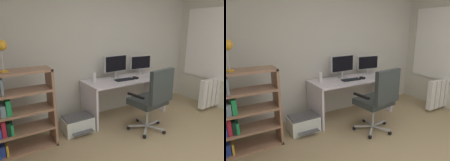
% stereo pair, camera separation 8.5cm
% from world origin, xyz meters
% --- Properties ---
extents(wall_back, '(4.40, 0.10, 2.74)m').
position_xyz_m(wall_back, '(0.00, 2.50, 1.37)').
color(wall_back, beige).
rests_on(wall_back, ground).
extents(window_pane, '(0.01, 1.59, 1.36)m').
position_xyz_m(window_pane, '(2.20, 1.39, 1.30)').
color(window_pane, white).
extents(window_frame, '(0.02, 1.67, 1.44)m').
position_xyz_m(window_frame, '(2.19, 1.39, 1.30)').
color(window_frame, white).
extents(desk, '(1.55, 0.64, 0.72)m').
position_xyz_m(desk, '(0.34, 2.09, 0.54)').
color(desk, silver).
rests_on(desk, ground).
extents(monitor_main, '(0.49, 0.18, 0.42)m').
position_xyz_m(monitor_main, '(0.20, 2.20, 0.97)').
color(monitor_main, '#B2B5B7').
rests_on(monitor_main, desk).
extents(monitor_secondary, '(0.47, 0.18, 0.37)m').
position_xyz_m(monitor_secondary, '(0.79, 2.20, 0.94)').
color(monitor_secondary, '#B2B5B7').
rests_on(monitor_secondary, desk).
extents(keyboard, '(0.35, 0.15, 0.02)m').
position_xyz_m(keyboard, '(0.25, 1.99, 0.73)').
color(keyboard, black).
rests_on(keyboard, desk).
extents(computer_mouse, '(0.06, 0.10, 0.03)m').
position_xyz_m(computer_mouse, '(0.49, 1.97, 0.74)').
color(computer_mouse, black).
rests_on(computer_mouse, desk).
extents(desktop_speaker, '(0.07, 0.07, 0.17)m').
position_xyz_m(desktop_speaker, '(-0.27, 2.15, 0.81)').
color(desktop_speaker, silver).
rests_on(desktop_speaker, desk).
extents(office_chair, '(0.64, 0.64, 1.05)m').
position_xyz_m(office_chair, '(0.31, 1.32, 0.59)').
color(office_chair, '#B7BABC').
rests_on(office_chair, ground).
extents(bookshelf, '(0.95, 0.34, 1.11)m').
position_xyz_m(bookshelf, '(-1.67, 1.90, 0.55)').
color(bookshelf, '#9C7257').
rests_on(bookshelf, ground).
extents(desk_lamp, '(0.13, 0.13, 0.39)m').
position_xyz_m(desk_lamp, '(-1.63, 1.90, 1.40)').
color(desk_lamp, gold).
rests_on(desk_lamp, bookshelf).
extents(printer, '(0.47, 0.43, 0.26)m').
position_xyz_m(printer, '(-0.68, 1.97, 0.13)').
color(printer, silver).
rests_on(printer, ground).
extents(radiator, '(0.85, 0.10, 0.57)m').
position_xyz_m(radiator, '(2.10, 1.39, 0.35)').
color(radiator, white).
rests_on(radiator, ground).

